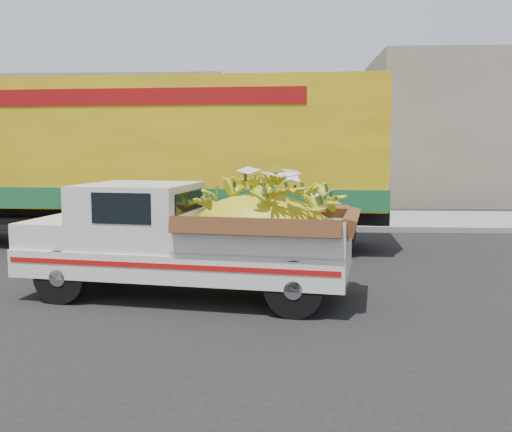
{
  "coord_description": "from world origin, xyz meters",
  "views": [
    {
      "loc": [
        3.52,
        -9.15,
        2.29
      ],
      "look_at": [
        2.97,
        -0.18,
        1.21
      ],
      "focal_mm": 40.0,
      "sensor_mm": 36.0,
      "label": 1
    }
  ],
  "objects": [
    {
      "name": "curb",
      "position": [
        0.0,
        6.5,
        0.07
      ],
      "size": [
        60.0,
        0.25,
        0.15
      ],
      "primitive_type": "cube",
      "color": "gray",
      "rests_on": "ground"
    },
    {
      "name": "semi_trailer",
      "position": [
        -0.26,
        4.05,
        2.12
      ],
      "size": [
        12.04,
        3.19,
        3.8
      ],
      "rotation": [
        0.0,
        0.0,
        -0.06
      ],
      "color": "black",
      "rests_on": "ground"
    },
    {
      "name": "pickup_truck",
      "position": [
        2.32,
        -0.65,
        0.93
      ],
      "size": [
        5.17,
        2.53,
        1.74
      ],
      "rotation": [
        0.0,
        0.0,
        -0.15
      ],
      "color": "black",
      "rests_on": "ground"
    },
    {
      "name": "sidewalk",
      "position": [
        0.0,
        8.6,
        0.07
      ],
      "size": [
        60.0,
        4.0,
        0.14
      ],
      "primitive_type": "cube",
      "color": "gray",
      "rests_on": "ground"
    },
    {
      "name": "building_left",
      "position": [
        -8.0,
        14.5,
        2.5
      ],
      "size": [
        18.0,
        6.0,
        5.0
      ],
      "primitive_type": "cube",
      "color": "gray",
      "rests_on": "ground"
    },
    {
      "name": "ground",
      "position": [
        0.0,
        0.0,
        0.0
      ],
      "size": [
        100.0,
        100.0,
        0.0
      ],
      "primitive_type": "plane",
      "color": "black",
      "rests_on": "ground"
    }
  ]
}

